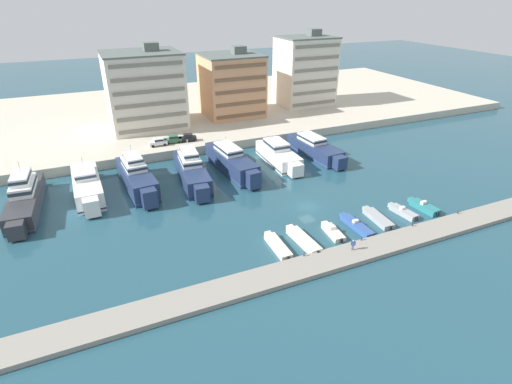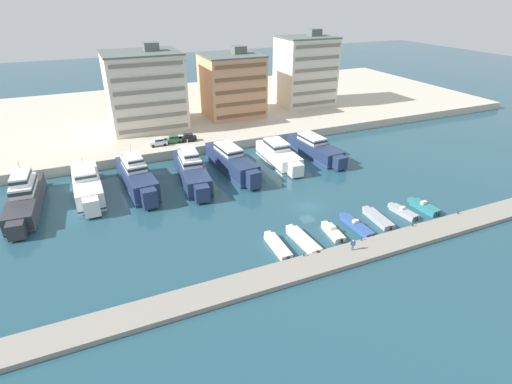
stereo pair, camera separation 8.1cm
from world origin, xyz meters
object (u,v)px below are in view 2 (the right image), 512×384
at_px(yacht_navy_center, 232,162).
at_px(car_green_left, 173,139).
at_px(pedestrian_near_edge, 353,244).
at_px(motorboat_teal_mid_right, 424,207).
at_px(car_white_far_left, 158,142).
at_px(motorboat_cream_far_left, 277,246).
at_px(yacht_navy_mid_right, 315,148).
at_px(motorboat_grey_center, 378,218).
at_px(yacht_white_center_right, 279,155).
at_px(car_black_mid_left, 188,137).
at_px(yacht_navy_center_left, 192,170).
at_px(motorboat_grey_center_right, 403,212).
at_px(motorboat_cream_left, 303,240).
at_px(motorboat_blue_center_left, 356,225).
at_px(motorboat_cream_mid_left, 333,232).
at_px(yacht_navy_mid_left, 137,177).
at_px(yacht_charcoal_far_left, 25,198).
at_px(yacht_white_left, 87,185).

bearing_deg(yacht_navy_center, car_green_left, 116.55).
height_order(yacht_navy_center, pedestrian_near_edge, yacht_navy_center).
height_order(motorboat_teal_mid_right, car_white_far_left, car_white_far_left).
xyz_separation_m(motorboat_teal_mid_right, car_green_left, (-33.50, 45.66, 2.55)).
bearing_deg(motorboat_cream_far_left, yacht_navy_mid_right, 50.62).
bearing_deg(motorboat_grey_center, yacht_white_center_right, 97.73).
bearing_deg(car_black_mid_left, car_green_left, 175.22).
bearing_deg(pedestrian_near_edge, yacht_navy_center_left, 113.11).
distance_m(yacht_navy_center, yacht_white_center_right, 11.32).
xyz_separation_m(motorboat_grey_center_right, car_green_left, (-28.92, 45.55, 2.59)).
distance_m(motorboat_teal_mid_right, car_white_far_left, 58.48).
distance_m(motorboat_cream_far_left, car_black_mid_left, 45.73).
bearing_deg(yacht_white_center_right, car_black_mid_left, 135.31).
height_order(yacht_white_center_right, motorboat_cream_left, yacht_white_center_right).
bearing_deg(yacht_navy_mid_right, motorboat_blue_center_left, -108.88).
bearing_deg(motorboat_cream_mid_left, motorboat_grey_center_right, 1.56).
distance_m(yacht_navy_mid_left, motorboat_grey_center, 44.96).
relative_size(yacht_charcoal_far_left, pedestrian_near_edge, 12.21).
distance_m(motorboat_cream_left, motorboat_grey_center, 14.75).
relative_size(yacht_charcoal_far_left, motorboat_blue_center_left, 2.70).
xyz_separation_m(yacht_white_left, car_white_far_left, (16.46, 15.55, 1.04)).
height_order(yacht_charcoal_far_left, motorboat_cream_mid_left, yacht_charcoal_far_left).
relative_size(yacht_navy_center, motorboat_cream_mid_left, 3.50).
bearing_deg(car_green_left, motorboat_cream_mid_left, -72.61).
relative_size(yacht_white_left, motorboat_teal_mid_right, 3.00).
relative_size(yacht_navy_center_left, motorboat_blue_center_left, 2.65).
bearing_deg(yacht_white_center_right, yacht_navy_center_left, -176.20).
xyz_separation_m(yacht_navy_mid_right, motorboat_cream_far_left, (-24.52, -29.87, -1.40)).
relative_size(yacht_white_center_right, car_black_mid_left, 4.21).
distance_m(yacht_white_center_right, motorboat_cream_left, 31.69).
bearing_deg(pedestrian_near_edge, motorboat_grey_center_right, 22.17).
relative_size(yacht_navy_mid_right, motorboat_grey_center, 2.63).
bearing_deg(motorboat_blue_center_left, yacht_white_left, 142.61).
relative_size(yacht_white_center_right, motorboat_grey_center_right, 2.92).
bearing_deg(yacht_white_left, yacht_navy_center_left, -4.78).
bearing_deg(yacht_navy_mid_right, yacht_white_center_right, -178.15).
xyz_separation_m(yacht_navy_center_left, motorboat_cream_mid_left, (14.90, -28.24, -1.83)).
bearing_deg(motorboat_grey_center, yacht_charcoal_far_left, 152.61).
relative_size(yacht_navy_mid_right, motorboat_grey_center_right, 3.22).
height_order(yacht_navy_mid_right, motorboat_teal_mid_right, yacht_navy_mid_right).
height_order(motorboat_cream_far_left, motorboat_blue_center_left, motorboat_blue_center_left).
xyz_separation_m(motorboat_cream_left, pedestrian_near_edge, (5.05, -5.52, 1.29)).
xyz_separation_m(yacht_navy_mid_right, car_green_left, (-29.19, 16.05, 1.25)).
relative_size(motorboat_cream_far_left, motorboat_grey_center_right, 1.24).
distance_m(motorboat_cream_left, motorboat_cream_mid_left, 5.47).
xyz_separation_m(yacht_charcoal_far_left, motorboat_cream_far_left, (34.98, -28.48, -1.79)).
relative_size(yacht_white_left, motorboat_cream_far_left, 2.54).
distance_m(motorboat_teal_mid_right, car_black_mid_left, 54.47).
xyz_separation_m(yacht_white_center_right, pedestrian_near_edge, (-5.73, -35.28, -0.11)).
bearing_deg(car_black_mid_left, motorboat_grey_center_right, -60.64).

